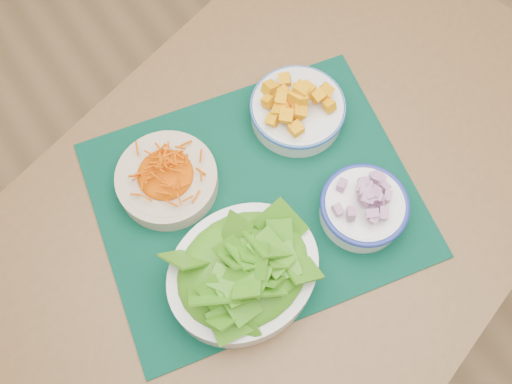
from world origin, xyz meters
TOP-DOWN VIEW (x-y plane):
  - ground at (0.00, 0.00)m, footprint 4.00×4.00m
  - table at (-0.20, 0.07)m, footprint 1.37×1.09m
  - placemat at (-0.28, 0.09)m, footprint 0.64×0.56m
  - carrot_bowl at (-0.40, 0.20)m, footprint 0.22×0.22m
  - squash_bowl at (-0.13, 0.18)m, footprint 0.22×0.22m
  - lettuce_bowl at (-0.38, -0.02)m, footprint 0.26×0.23m
  - onion_bowl at (-0.15, -0.04)m, footprint 0.17×0.17m

SIDE VIEW (x-z plane):
  - ground at x=0.00m, z-range 0.00..0.00m
  - table at x=-0.20m, z-range 0.28..1.03m
  - placemat at x=-0.28m, z-range 0.75..0.75m
  - carrot_bowl at x=-0.40m, z-range 0.75..0.82m
  - squash_bowl at x=-0.13m, z-range 0.75..0.84m
  - onion_bowl at x=-0.15m, z-range 0.75..0.83m
  - lettuce_bowl at x=-0.38m, z-range 0.75..0.87m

